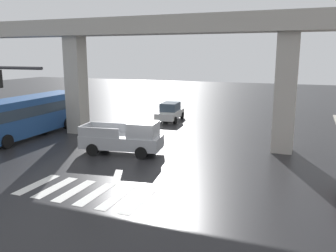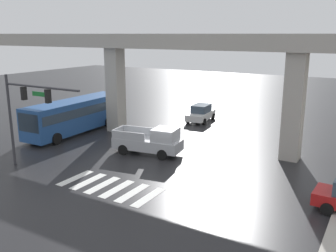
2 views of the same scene
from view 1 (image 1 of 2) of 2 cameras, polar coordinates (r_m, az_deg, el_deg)
The scene contains 6 objects.
ground_plane at distance 22.17m, azimuth -3.78°, elevation -4.80°, with size 120.00×120.00×0.00m, color #232326.
crosswalk_stripes at distance 16.92m, azimuth -13.22°, elevation -10.34°, with size 6.05×2.80×0.01m.
elevated_overpass at distance 25.16m, azimuth 0.20°, elevation 14.41°, with size 58.00×2.02×8.76m.
pickup_truck at distance 22.50m, azimuth -6.77°, elevation -2.01°, with size 5.32×2.64×2.08m.
city_bus at distance 29.27m, azimuth -21.37°, elevation 1.88°, with size 3.04×10.87×2.99m.
sedan_white at distance 33.55m, azimuth 0.32°, elevation 2.31°, with size 2.26×4.44×1.72m.
Camera 1 is at (9.15, -19.21, 6.21)m, focal length 37.89 mm.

